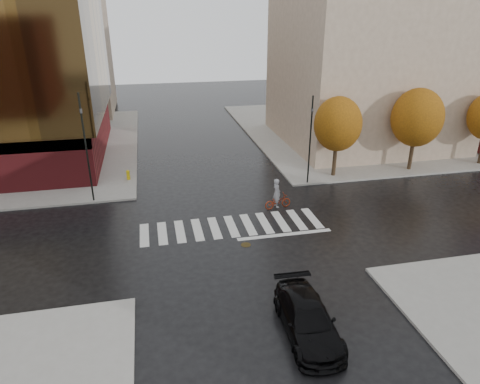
{
  "coord_description": "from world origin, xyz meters",
  "views": [
    {
      "loc": [
        -4.65,
        -23.44,
        12.84
      ],
      "look_at": [
        0.73,
        1.29,
        2.0
      ],
      "focal_mm": 32.0,
      "sensor_mm": 36.0,
      "label": 1
    }
  ],
  "objects_px": {
    "sedan": "(307,319)",
    "cyclist": "(277,198)",
    "traffic_light_ne": "(310,135)",
    "fire_hydrant": "(128,174)",
    "traffic_light_nw": "(85,141)"
  },
  "relations": [
    {
      "from": "traffic_light_nw",
      "to": "traffic_light_ne",
      "type": "distance_m",
      "value": 16.33
    },
    {
      "from": "sedan",
      "to": "cyclist",
      "type": "height_order",
      "value": "cyclist"
    },
    {
      "from": "cyclist",
      "to": "traffic_light_ne",
      "type": "height_order",
      "value": "traffic_light_ne"
    },
    {
      "from": "sedan",
      "to": "traffic_light_ne",
      "type": "bearing_deg",
      "value": 71.62
    },
    {
      "from": "sedan",
      "to": "fire_hydrant",
      "type": "distance_m",
      "value": 21.33
    },
    {
      "from": "sedan",
      "to": "fire_hydrant",
      "type": "bearing_deg",
      "value": 113.92
    },
    {
      "from": "traffic_light_nw",
      "to": "cyclist",
      "type": "bearing_deg",
      "value": 68.66
    },
    {
      "from": "traffic_light_ne",
      "to": "sedan",
      "type": "bearing_deg",
      "value": 60.54
    },
    {
      "from": "sedan",
      "to": "traffic_light_nw",
      "type": "height_order",
      "value": "traffic_light_nw"
    },
    {
      "from": "traffic_light_ne",
      "to": "fire_hydrant",
      "type": "distance_m",
      "value": 14.83
    },
    {
      "from": "cyclist",
      "to": "traffic_light_ne",
      "type": "bearing_deg",
      "value": -53.1
    },
    {
      "from": "sedan",
      "to": "traffic_light_nw",
      "type": "xyz_separation_m",
      "value": [
        -10.25,
        16.13,
        3.85
      ]
    },
    {
      "from": "cyclist",
      "to": "traffic_light_ne",
      "type": "xyz_separation_m",
      "value": [
        3.67,
        3.8,
        3.26
      ]
    },
    {
      "from": "sedan",
      "to": "fire_hydrant",
      "type": "height_order",
      "value": "sedan"
    },
    {
      "from": "cyclist",
      "to": "traffic_light_ne",
      "type": "relative_size",
      "value": 0.32
    }
  ]
}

